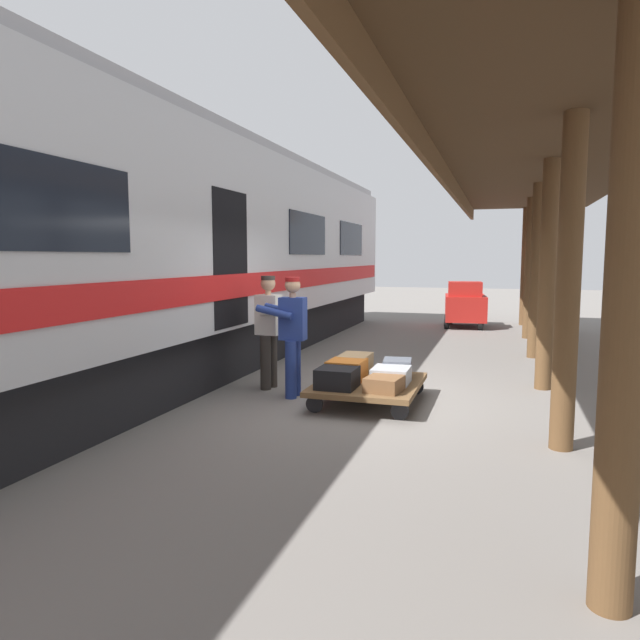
# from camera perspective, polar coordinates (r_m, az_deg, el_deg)

# --- Properties ---
(ground_plane) EXTENTS (60.00, 60.00, 0.00)m
(ground_plane) POSITION_cam_1_polar(r_m,az_deg,el_deg) (8.14, 4.37, -7.83)
(ground_plane) COLOR slate
(platform_canopy) EXTENTS (3.20, 20.76, 3.56)m
(platform_canopy) POSITION_cam_1_polar(r_m,az_deg,el_deg) (7.81, 22.43, 15.17)
(platform_canopy) COLOR brown
(platform_canopy) RESTS_ON ground_plane
(train_car) EXTENTS (3.02, 20.23, 4.00)m
(train_car) POSITION_cam_1_polar(r_m,az_deg,el_deg) (9.34, -17.16, 6.49)
(train_car) COLOR #B7BABF
(train_car) RESTS_ON ground_plane
(luggage_cart) EXTENTS (1.37, 1.74, 0.29)m
(luggage_cart) POSITION_cam_1_polar(r_m,az_deg,el_deg) (7.89, 4.85, -6.44)
(luggage_cart) COLOR brown
(luggage_cart) RESTS_ON ground_plane
(suitcase_brown_leather) EXTENTS (0.48, 0.51, 0.18)m
(suitcase_brown_leather) POSITION_cam_1_polar(r_m,az_deg,el_deg) (7.34, 6.40, -6.34)
(suitcase_brown_leather) COLOR brown
(suitcase_brown_leather) RESTS_ON luggage_cart
(suitcase_gray_aluminum) EXTENTS (0.49, 0.53, 0.21)m
(suitcase_gray_aluminum) POSITION_cam_1_polar(r_m,az_deg,el_deg) (7.79, 7.08, -5.49)
(suitcase_gray_aluminum) COLOR #9EA0A5
(suitcase_gray_aluminum) RESTS_ON luggage_cart
(suitcase_slate_roller) EXTENTS (0.44, 0.49, 0.24)m
(suitcase_slate_roller) POSITION_cam_1_polar(r_m,az_deg,el_deg) (8.25, 7.69, -4.73)
(suitcase_slate_roller) COLOR #4C515B
(suitcase_slate_roller) RESTS_ON luggage_cart
(suitcase_orange_carryall) EXTENTS (0.50, 0.54, 0.28)m
(suitcase_orange_carryall) POSITION_cam_1_polar(r_m,az_deg,el_deg) (7.92, 2.68, -5.00)
(suitcase_orange_carryall) COLOR #CC6B23
(suitcase_orange_carryall) RESTS_ON luggage_cart
(suitcase_black_hardshell) EXTENTS (0.50, 0.51, 0.26)m
(suitcase_black_hardshell) POSITION_cam_1_polar(r_m,az_deg,el_deg) (7.47, 1.73, -5.77)
(suitcase_black_hardshell) COLOR black
(suitcase_black_hardshell) RESTS_ON luggage_cart
(suitcase_tan_vintage) EXTENTS (0.42, 0.58, 0.28)m
(suitcase_tan_vintage) POSITION_cam_1_polar(r_m,az_deg,el_deg) (8.37, 3.52, -4.38)
(suitcase_tan_vintage) COLOR tan
(suitcase_tan_vintage) RESTS_ON luggage_cart
(porter_in_overalls) EXTENTS (0.67, 0.43, 1.70)m
(porter_in_overalls) POSITION_cam_1_polar(r_m,az_deg,el_deg) (8.09, -2.85, -1.23)
(porter_in_overalls) COLOR navy
(porter_in_overalls) RESTS_ON ground_plane
(porter_by_door) EXTENTS (0.70, 0.48, 1.70)m
(porter_by_door) POSITION_cam_1_polar(r_m,az_deg,el_deg) (8.63, -5.03, -0.77)
(porter_by_door) COLOR #332D28
(porter_by_door) RESTS_ON ground_plane
(baggage_tug) EXTENTS (1.27, 1.80, 1.30)m
(baggage_tug) POSITION_cam_1_polar(r_m,az_deg,el_deg) (16.71, 14.23, 1.44)
(baggage_tug) COLOR #B21E19
(baggage_tug) RESTS_ON ground_plane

